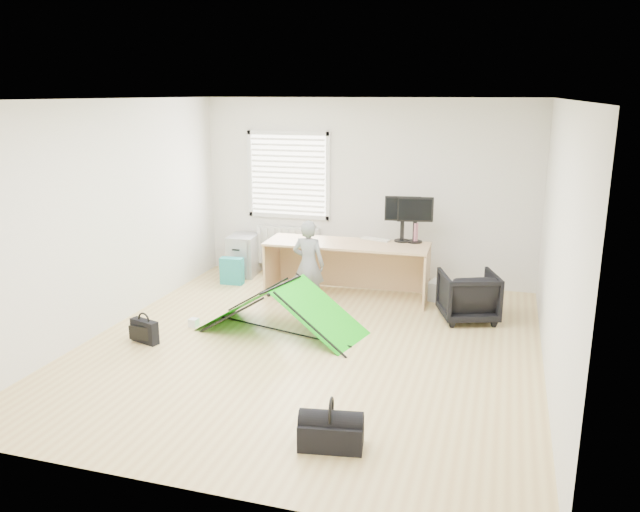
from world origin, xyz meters
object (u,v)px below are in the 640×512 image
(laptop_bag, at_px, (145,331))
(storage_crate, at_px, (447,292))
(desk, at_px, (347,270))
(filing_cabinet, at_px, (244,255))
(person, at_px, (309,264))
(duffel_bag, at_px, (331,434))
(thermos, at_px, (415,233))
(kite, at_px, (281,309))
(monitor_right, at_px, (415,226))
(office_chair, at_px, (468,296))
(monitor_left, at_px, (402,225))

(laptop_bag, bearing_deg, storage_crate, 54.71)
(desk, xyz_separation_m, laptop_bag, (-1.78, -2.29, -0.25))
(filing_cabinet, bearing_deg, laptop_bag, -95.36)
(person, distance_m, duffel_bag, 3.43)
(thermos, height_order, duffel_bag, thermos)
(kite, bearing_deg, monitor_right, 69.53)
(monitor_right, relative_size, person, 0.41)
(monitor_right, height_order, office_chair, monitor_right)
(thermos, relative_size, person, 0.23)
(duffel_bag, bearing_deg, monitor_left, 82.60)
(filing_cabinet, relative_size, office_chair, 0.92)
(office_chair, xyz_separation_m, person, (-2.05, -0.13, 0.28))
(monitor_right, distance_m, storage_crate, 1.00)
(thermos, xyz_separation_m, office_chair, (0.80, -0.79, -0.59))
(office_chair, bearing_deg, desk, -34.64)
(office_chair, distance_m, person, 2.07)
(storage_crate, xyz_separation_m, duffel_bag, (-0.52, -3.96, -0.02))
(person, height_order, kite, person)
(filing_cabinet, height_order, storage_crate, filing_cabinet)
(desk, distance_m, monitor_left, 0.99)
(desk, height_order, laptop_bag, desk)
(thermos, height_order, person, person)
(filing_cabinet, xyz_separation_m, office_chair, (3.49, -1.04, -0.00))
(desk, xyz_separation_m, duffel_bag, (0.84, -3.77, -0.27))
(desk, xyz_separation_m, office_chair, (1.69, -0.47, -0.07))
(desk, distance_m, office_chair, 1.75)
(filing_cabinet, xyz_separation_m, laptop_bag, (0.02, -2.86, -0.18))
(laptop_bag, distance_m, duffel_bag, 3.01)
(monitor_right, relative_size, storage_crate, 1.04)
(person, relative_size, storage_crate, 2.52)
(storage_crate, xyz_separation_m, laptop_bag, (-3.15, -2.48, 0.00))
(desk, distance_m, kite, 1.60)
(thermos, relative_size, kite, 0.14)
(filing_cabinet, relative_size, duffel_bag, 1.22)
(desk, relative_size, office_chair, 3.29)
(duffel_bag, bearing_deg, storage_crate, 73.16)
(kite, bearing_deg, filing_cabinet, 137.86)
(monitor_left, xyz_separation_m, person, (-1.07, -0.91, -0.41))
(filing_cabinet, bearing_deg, monitor_right, -11.37)
(storage_crate, bearing_deg, person, -155.44)
(monitor_left, xyz_separation_m, duffel_bag, (0.14, -4.08, -0.89))
(office_chair, bearing_deg, thermos, -63.74)
(desk, height_order, monitor_right, monitor_right)
(kite, height_order, duffel_bag, kite)
(monitor_left, xyz_separation_m, thermos, (0.18, 0.02, -0.10))
(monitor_left, relative_size, monitor_right, 1.00)
(filing_cabinet, xyz_separation_m, monitor_left, (2.51, -0.26, 0.68))
(person, bearing_deg, laptop_bag, 52.56)
(filing_cabinet, xyz_separation_m, storage_crate, (3.17, -0.38, -0.18))
(storage_crate, bearing_deg, filing_cabinet, 173.11)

